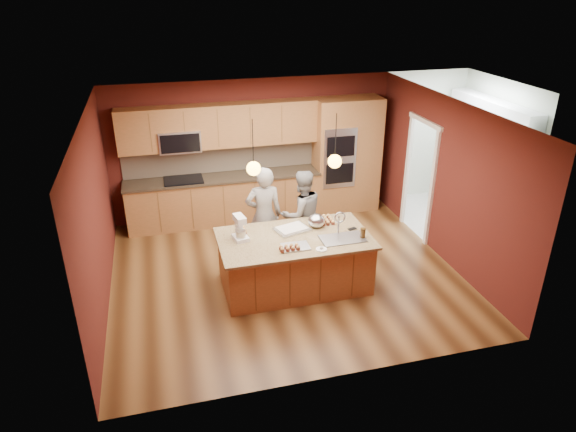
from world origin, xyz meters
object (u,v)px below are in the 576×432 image
object	(u,v)px
island	(295,261)
person_left	(264,215)
person_right	(302,214)
mixing_bowl	(316,221)
stand_mixer	(240,229)

from	to	relation	value
island	person_left	size ratio (longest dim) A/B	1.37
island	person_right	xyz separation A→B (m)	(0.36, 0.90, 0.34)
person_right	mixing_bowl	xyz separation A→B (m)	(0.05, -0.64, 0.17)
person_right	stand_mixer	xyz separation A→B (m)	(-1.17, -0.75, 0.23)
island	stand_mixer	bearing A→B (deg)	169.32
person_right	stand_mixer	distance (m)	1.41
mixing_bowl	person_right	bearing A→B (deg)	94.64
island	person_right	size ratio (longest dim) A/B	1.48
person_left	stand_mixer	world-z (taller)	person_left
stand_mixer	mixing_bowl	world-z (taller)	stand_mixer
person_left	stand_mixer	distance (m)	0.93
island	stand_mixer	size ratio (longest dim) A/B	6.02
person_right	stand_mixer	size ratio (longest dim) A/B	4.08
person_right	person_left	bearing A→B (deg)	-10.50
island	stand_mixer	world-z (taller)	stand_mixer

